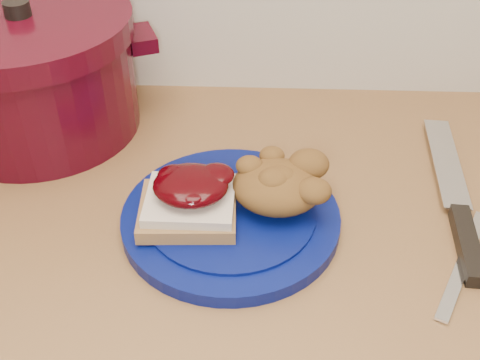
{
  "coord_description": "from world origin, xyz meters",
  "views": [
    {
      "loc": [
        0.05,
        0.96,
        1.38
      ],
      "look_at": [
        0.03,
        1.5,
        0.95
      ],
      "focal_mm": 45.0,
      "sensor_mm": 36.0,
      "label": 1
    }
  ],
  "objects_px": {
    "plate": "(231,218)",
    "dutch_oven": "(32,73)",
    "chef_knife": "(461,219)",
    "butter_knife": "(463,262)"
  },
  "relations": [
    {
      "from": "plate",
      "to": "chef_knife",
      "type": "xyz_separation_m",
      "value": [
        0.27,
        0.01,
        0.0
      ]
    },
    {
      "from": "butter_knife",
      "to": "plate",
      "type": "bearing_deg",
      "value": 105.16
    },
    {
      "from": "butter_knife",
      "to": "dutch_oven",
      "type": "distance_m",
      "value": 0.6
    },
    {
      "from": "plate",
      "to": "chef_knife",
      "type": "bearing_deg",
      "value": 2.05
    },
    {
      "from": "plate",
      "to": "dutch_oven",
      "type": "distance_m",
      "value": 0.35
    },
    {
      "from": "dutch_oven",
      "to": "chef_knife",
      "type": "bearing_deg",
      "value": -19.08
    },
    {
      "from": "plate",
      "to": "dutch_oven",
      "type": "relative_size",
      "value": 0.68
    },
    {
      "from": "chef_knife",
      "to": "butter_knife",
      "type": "bearing_deg",
      "value": 173.85
    },
    {
      "from": "plate",
      "to": "butter_knife",
      "type": "relative_size",
      "value": 1.4
    },
    {
      "from": "chef_knife",
      "to": "butter_knife",
      "type": "relative_size",
      "value": 1.71
    }
  ]
}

